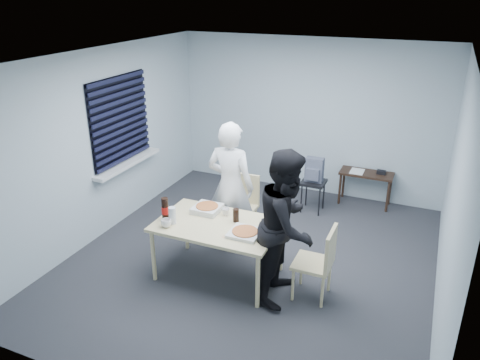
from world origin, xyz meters
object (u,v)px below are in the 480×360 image
at_px(person_white, 231,187).
at_px(backpack, 314,170).
at_px(dining_table, 218,228).
at_px(mug_b, 226,212).
at_px(stool, 313,188).
at_px(side_table, 366,177).
at_px(chair_right, 320,259).
at_px(soda_bottle, 165,209).
at_px(person_black, 287,226).
at_px(mug_a, 166,223).
at_px(chair_far, 243,201).

height_order(person_white, backpack, person_white).
bearing_deg(dining_table, mug_b, 92.07).
bearing_deg(backpack, stool, 99.16).
height_order(person_white, side_table, person_white).
height_order(chair_right, side_table, chair_right).
height_order(dining_table, soda_bottle, soda_bottle).
relative_size(chair_right, backpack, 2.32).
height_order(person_black, stool, person_black).
height_order(person_black, backpack, person_black).
bearing_deg(dining_table, mug_a, -149.47).
bearing_deg(chair_right, chair_far, 143.01).
relative_size(chair_right, person_black, 0.50).
distance_m(backpack, mug_a, 2.74).
height_order(backpack, soda_bottle, soda_bottle).
xyz_separation_m(person_black, soda_bottle, (-1.50, -0.12, -0.04)).
relative_size(chair_far, person_white, 0.50).
height_order(dining_table, mug_b, mug_b).
relative_size(stool, soda_bottle, 1.81).
bearing_deg(mug_b, dining_table, -87.93).
distance_m(dining_table, chair_far, 1.11).
xyz_separation_m(person_black, mug_b, (-0.87, 0.27, -0.12)).
relative_size(chair_right, soda_bottle, 3.17).
relative_size(chair_far, person_black, 0.50).
xyz_separation_m(person_white, mug_b, (0.15, -0.47, -0.12)).
bearing_deg(person_black, chair_right, -79.38).
bearing_deg(backpack, chair_far, -114.46).
distance_m(person_black, mug_a, 1.42).
bearing_deg(person_white, dining_table, 102.22).
xyz_separation_m(person_white, soda_bottle, (-0.48, -0.86, -0.04)).
height_order(chair_far, stool, chair_far).
xyz_separation_m(dining_table, chair_right, (1.25, 0.04, -0.14)).
bearing_deg(chair_far, backpack, 56.38).
bearing_deg(soda_bottle, mug_a, -55.99).
height_order(dining_table, mug_a, mug_a).
distance_m(chair_far, side_table, 2.22).
height_order(chair_right, stool, chair_right).
height_order(side_table, backpack, backpack).
bearing_deg(chair_right, mug_a, -168.76).
relative_size(person_black, mug_b, 17.70).
distance_m(backpack, mug_b, 2.04).
height_order(dining_table, chair_far, chair_far).
bearing_deg(person_white, soda_bottle, 60.77).
bearing_deg(mug_b, stool, 73.00).
bearing_deg(stool, person_white, -116.53).
height_order(person_white, person_black, same).
xyz_separation_m(stool, backpack, (0.00, -0.01, 0.30)).
height_order(chair_right, person_black, person_black).
bearing_deg(mug_a, mug_b, 47.07).
distance_m(chair_right, side_table, 2.73).
xyz_separation_m(dining_table, person_white, (-0.15, 0.71, 0.23)).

